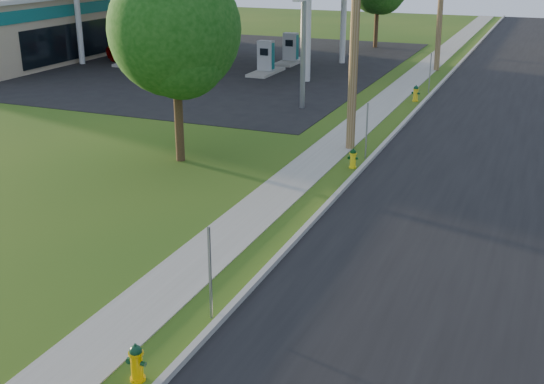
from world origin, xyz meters
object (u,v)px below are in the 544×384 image
object	(u,v)px
fuel_pump_sw	(167,44)
fuel_pump_se	(291,52)
utility_pole_mid	(356,11)
hydrant_far	(416,93)
hydrant_near	(136,363)
car_red	(146,50)
hydrant_mid	(353,158)
fuel_pump_ne	(266,61)
tree_verge	(176,36)
fuel_pump_nw	(134,52)

from	to	relation	value
fuel_pump_sw	fuel_pump_se	world-z (taller)	same
utility_pole_mid	hydrant_far	size ratio (longest dim) A/B	12.49
utility_pole_mid	hydrant_near	size ratio (longest dim) A/B	13.50
car_red	hydrant_mid	bearing A→B (deg)	-135.83
fuel_pump_ne	fuel_pump_se	bearing A→B (deg)	90.00
car_red	fuel_pump_sw	bearing A→B (deg)	-2.30
fuel_pump_se	tree_verge	world-z (taller)	tree_verge
fuel_pump_nw	hydrant_mid	bearing A→B (deg)	-39.20
hydrant_near	fuel_pump_se	bearing A→B (deg)	106.50
hydrant_near	tree_verge	bearing A→B (deg)	116.12
hydrant_near	hydrant_far	distance (m)	24.13
utility_pole_mid	fuel_pump_ne	size ratio (longest dim) A/B	3.06
tree_verge	hydrant_far	size ratio (longest dim) A/B	8.51
fuel_pump_sw	hydrant_mid	bearing A→B (deg)	-45.85
tree_verge	hydrant_near	bearing A→B (deg)	-63.88
fuel_pump_sw	hydrant_mid	size ratio (longest dim) A/B	4.68
fuel_pump_nw	car_red	distance (m)	1.27
utility_pole_mid	fuel_pump_se	size ratio (longest dim) A/B	3.06
fuel_pump_ne	car_red	size ratio (longest dim) A/B	0.65
fuel_pump_nw	fuel_pump_se	bearing A→B (deg)	23.96
fuel_pump_sw	hydrant_near	size ratio (longest dim) A/B	4.41
tree_verge	fuel_pump_nw	bearing A→B (deg)	127.68
fuel_pump_ne	hydrant_far	size ratio (longest dim) A/B	4.08
tree_verge	hydrant_far	xyz separation A→B (m)	(5.58, 12.73, -3.91)
fuel_pump_nw	hydrant_mid	world-z (taller)	fuel_pump_nw
fuel_pump_se	hydrant_mid	bearing A→B (deg)	-63.35
utility_pole_mid	car_red	distance (m)	23.21
utility_pole_mid	hydrant_mid	world-z (taller)	utility_pole_mid
hydrant_mid	car_red	world-z (taller)	car_red
tree_verge	car_red	size ratio (longest dim) A/B	1.36
fuel_pump_ne	tree_verge	distance (m)	17.57
tree_verge	utility_pole_mid	bearing A→B (deg)	37.08
fuel_pump_ne	fuel_pump_se	xyz separation A→B (m)	(0.00, 4.00, 0.00)
fuel_pump_ne	car_red	bearing A→B (deg)	171.94
utility_pole_mid	tree_verge	size ratio (longest dim) A/B	1.47
utility_pole_mid	fuel_pump_sw	size ratio (longest dim) A/B	3.06
fuel_pump_sw	hydrant_far	xyz separation A→B (m)	(18.52, -8.02, -0.34)
hydrant_far	fuel_pump_nw	bearing A→B (deg)	167.74
fuel_pump_se	hydrant_near	xyz separation A→B (m)	(9.53, -32.16, -0.37)
fuel_pump_nw	fuel_pump_sw	distance (m)	4.00
hydrant_mid	hydrant_far	bearing A→B (deg)	90.61
fuel_pump_sw	tree_verge	xyz separation A→B (m)	(12.94, -20.75, 3.58)
fuel_pump_ne	fuel_pump_nw	bearing A→B (deg)	180.00
fuel_pump_sw	fuel_pump_se	distance (m)	9.00
tree_verge	hydrant_mid	xyz separation A→B (m)	(5.70, 1.55, -3.96)
utility_pole_mid	hydrant_mid	size ratio (longest dim) A/B	14.34
fuel_pump_ne	hydrant_near	bearing A→B (deg)	-71.31
fuel_pump_sw	hydrant_far	distance (m)	20.18
fuel_pump_nw	hydrant_far	xyz separation A→B (m)	(18.52, -4.02, -0.34)
utility_pole_mid	tree_verge	world-z (taller)	utility_pole_mid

